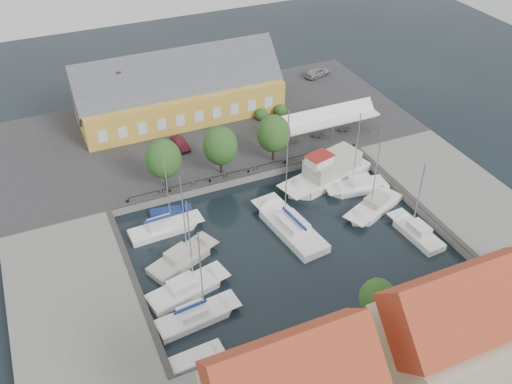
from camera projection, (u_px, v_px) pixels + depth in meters
ground at (278, 233)px, 62.38m from camera, size 140.00×140.00×0.00m
north_quay at (207, 131)px, 78.99m from camera, size 56.00×26.00×1.00m
west_quay at (76, 303)px, 53.48m from camera, size 12.00×24.00×1.00m
east_quay at (452, 191)px, 67.73m from camera, size 12.00×24.00×1.00m
south_bank at (389, 381)px, 46.64m from camera, size 56.00×14.00×1.00m
quay_edge_fittings at (261, 201)px, 65.24m from camera, size 56.00×24.72×0.40m
warehouse at (175, 93)px, 79.75m from camera, size 28.56×14.00×9.55m
tent_canopy at (327, 118)px, 75.38m from camera, size 14.00×4.00×2.83m
quay_trees at (220, 146)px, 67.65m from camera, size 18.20×4.20×6.30m
car_silver at (318, 72)px, 91.47m from camera, size 4.84×3.04×1.54m
car_red at (180, 143)px, 74.24m from camera, size 1.73×3.87×1.24m
center_sailboat at (290, 228)px, 62.47m from camera, size 4.66×11.41×14.92m
trawler at (328, 173)px, 69.93m from camera, size 13.09×6.78×5.00m
east_boat_a at (358, 188)px, 68.68m from camera, size 8.01×3.66×11.06m
east_boat_b at (374, 208)px, 65.55m from camera, size 8.65×5.73×11.38m
east_boat_c at (416, 233)px, 61.89m from camera, size 2.84×7.49×9.55m
west_boat_a at (164, 229)px, 62.43m from camera, size 8.43×2.74×11.05m
west_boat_b at (182, 260)px, 58.58m from camera, size 8.23×5.63×10.86m
west_boat_c at (186, 290)px, 55.16m from camera, size 8.64×4.33×11.28m
west_boat_d at (196, 318)px, 52.37m from camera, size 8.23×3.23×10.80m
launch_sw at (196, 359)px, 48.86m from camera, size 4.92×2.07×0.98m
launch_nw at (170, 214)px, 64.88m from camera, size 5.06×2.68×0.88m
townhouses at (438, 353)px, 42.45m from camera, size 36.30×8.50×12.00m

